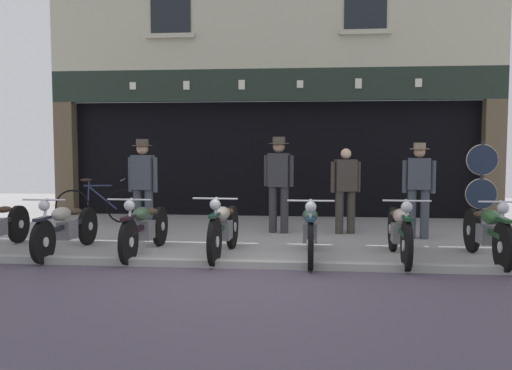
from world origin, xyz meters
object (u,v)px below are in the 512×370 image
motorcycle_center (224,227)px  assistant_far_right (419,186)px  motorcycle_right (399,230)px  motorcycle_center_right (310,229)px  advert_board_near (208,138)px  motorcycle_left (66,227)px  motorcycle_center_left (145,227)px  salesman_right (345,187)px  tyre_sign_pole (482,178)px  salesman_left (143,182)px  motorcycle_far_right (487,231)px  leaning_bicycle (98,205)px  shopkeeper_center (279,179)px

motorcycle_center → assistant_far_right: size_ratio=1.19×
motorcycle_center → motorcycle_right: same height
motorcycle_center_right → advert_board_near: 5.41m
motorcycle_left → motorcycle_center_left: (1.20, 0.05, 0.01)m
salesman_right → tyre_sign_pole: size_ratio=0.92×
motorcycle_right → salesman_left: 4.60m
motorcycle_center → motorcycle_center_right: size_ratio=0.97×
motorcycle_far_right → leaning_bicycle: 7.56m
motorcycle_center_left → advert_board_near: size_ratio=2.29×
advert_board_near → motorcycle_center: bearing=-76.7°
motorcycle_center_left → shopkeeper_center: bearing=-129.0°
motorcycle_center_right → shopkeeper_center: bearing=-76.4°
motorcycle_far_right → salesman_left: 5.72m
motorcycle_center_left → tyre_sign_pole: size_ratio=1.21×
salesman_left → salesman_right: salesman_left is taller
salesman_right → assistant_far_right: assistant_far_right is taller
assistant_far_right → advert_board_near: bearing=-25.7°
motorcycle_far_right → salesman_right: size_ratio=1.29×
motorcycle_left → salesman_right: (4.30, 2.27, 0.45)m
assistant_far_right → tyre_sign_pole: 1.49m
motorcycle_center_right → shopkeeper_center: (-0.58, 2.26, 0.57)m
leaning_bicycle → motorcycle_center_right: bearing=44.2°
motorcycle_right → leaning_bicycle: 6.49m
advert_board_near → leaning_bicycle: advert_board_near is taller
motorcycle_center_left → assistant_far_right: (4.33, 1.81, 0.51)m
salesman_right → leaning_bicycle: size_ratio=0.90×
motorcycle_center_right → tyre_sign_pole: bearing=-140.9°
shopkeeper_center → tyre_sign_pole: shopkeeper_center is taller
advert_board_near → motorcycle_left: bearing=-105.6°
motorcycle_right → salesman_left: (-4.25, 1.66, 0.53)m
motorcycle_center_left → advert_board_near: (0.10, 4.60, 1.37)m
assistant_far_right → leaning_bicycle: size_ratio=0.96×
motorcycle_right → salesman_right: salesman_right is taller
motorcycle_center_right → motorcycle_center_left: bearing=-2.6°
motorcycle_left → salesman_right: 4.88m
advert_board_near → tyre_sign_pole: bearing=-20.2°
tyre_sign_pole → advert_board_near: (-5.51, 2.02, 0.77)m
salesman_right → assistant_far_right: (1.23, -0.41, 0.06)m
motorcycle_center_right → salesman_left: (-2.99, 1.70, 0.54)m
motorcycle_left → leaning_bicycle: 3.23m
motorcycle_far_right → leaning_bicycle: bearing=-24.3°
motorcycle_left → motorcycle_center_left: bearing=-176.2°
motorcycle_center_left → assistant_far_right: assistant_far_right is taller
advert_board_near → motorcycle_center_right: bearing=-63.3°
motorcycle_center_left → assistant_far_right: bearing=-155.7°
motorcycle_center → leaning_bicycle: 4.44m
shopkeeper_center → advert_board_near: (-1.77, 2.41, 0.79)m
motorcycle_left → tyre_sign_pole: 7.33m
motorcycle_center_right → motorcycle_left: bearing=-1.1°
motorcycle_center → motorcycle_far_right: bearing=-177.1°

